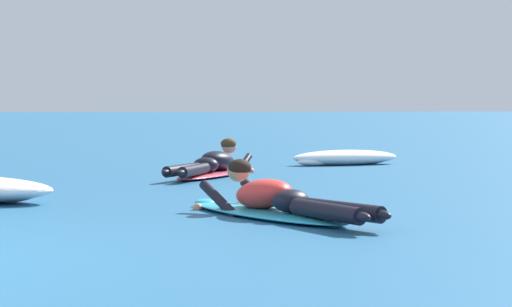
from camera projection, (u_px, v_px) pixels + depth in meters
name	position (u px, v px, depth m)	size (l,w,h in m)	color
ground_plane	(4.00, 164.00, 16.43)	(120.00, 120.00, 0.00)	#235B84
surfer_near	(274.00, 202.00, 9.13)	(1.62, 2.51, 0.54)	#2DB2D1
surfer_far	(213.00, 166.00, 13.95)	(1.54, 2.56, 0.53)	#E54C66
whitewater_mid_left	(345.00, 158.00, 16.34)	(1.83, 0.92, 0.23)	white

